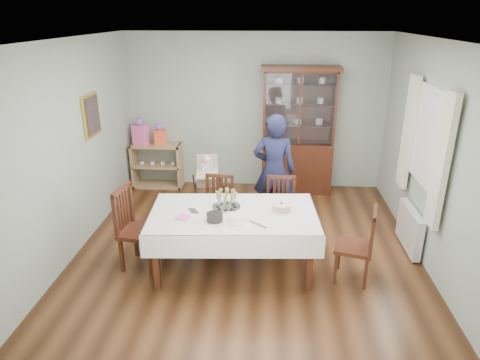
# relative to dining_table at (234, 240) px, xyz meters

# --- Properties ---
(floor) EXTENTS (5.00, 5.00, 0.00)m
(floor) POSITION_rel_dining_table_xyz_m (0.14, 0.32, -0.38)
(floor) COLOR #593319
(floor) RESTS_ON ground
(room_shell) EXTENTS (5.00, 5.00, 5.00)m
(room_shell) POSITION_rel_dining_table_xyz_m (0.14, 0.85, 1.32)
(room_shell) COLOR #9EAA99
(room_shell) RESTS_ON floor
(dining_table) EXTENTS (2.07, 1.28, 0.76)m
(dining_table) POSITION_rel_dining_table_xyz_m (0.00, 0.00, 0.00)
(dining_table) COLOR #431C10
(dining_table) RESTS_ON floor
(china_cabinet) EXTENTS (1.30, 0.48, 2.18)m
(china_cabinet) POSITION_rel_dining_table_xyz_m (0.89, 2.58, 0.74)
(china_cabinet) COLOR #431C10
(china_cabinet) RESTS_ON floor
(sideboard) EXTENTS (0.90, 0.38, 0.80)m
(sideboard) POSITION_rel_dining_table_xyz_m (-1.61, 2.60, 0.02)
(sideboard) COLOR tan
(sideboard) RESTS_ON floor
(picture_frame) EXTENTS (0.04, 0.48, 0.58)m
(picture_frame) POSITION_rel_dining_table_xyz_m (-2.08, 1.12, 1.27)
(picture_frame) COLOR gold
(picture_frame) RESTS_ON room_shell
(window) EXTENTS (0.04, 1.02, 1.22)m
(window) POSITION_rel_dining_table_xyz_m (2.36, 0.62, 1.17)
(window) COLOR white
(window) RESTS_ON room_shell
(curtain_left) EXTENTS (0.07, 0.30, 1.55)m
(curtain_left) POSITION_rel_dining_table_xyz_m (2.30, 0.00, 1.07)
(curtain_left) COLOR silver
(curtain_left) RESTS_ON room_shell
(curtain_right) EXTENTS (0.07, 0.30, 1.55)m
(curtain_right) POSITION_rel_dining_table_xyz_m (2.30, 1.24, 1.07)
(curtain_right) COLOR silver
(curtain_right) RESTS_ON room_shell
(radiator) EXTENTS (0.10, 0.80, 0.55)m
(radiator) POSITION_rel_dining_table_xyz_m (2.30, 0.62, -0.08)
(radiator) COLOR white
(radiator) RESTS_ON floor
(chair_far_left) EXTENTS (0.45, 0.45, 0.91)m
(chair_far_left) POSITION_rel_dining_table_xyz_m (-0.28, 0.70, -0.11)
(chair_far_left) COLOR #431C10
(chair_far_left) RESTS_ON floor
(chair_far_right) EXTENTS (0.42, 0.42, 0.92)m
(chair_far_right) POSITION_rel_dining_table_xyz_m (0.58, 0.69, -0.11)
(chair_far_right) COLOR #431C10
(chair_far_right) RESTS_ON floor
(chair_end_left) EXTENTS (0.53, 0.53, 1.03)m
(chair_end_left) POSITION_rel_dining_table_xyz_m (-1.15, -0.03, -0.08)
(chair_end_left) COLOR #431C10
(chair_end_left) RESTS_ON floor
(chair_end_right) EXTENTS (0.51, 0.51, 0.92)m
(chair_end_right) POSITION_rel_dining_table_xyz_m (1.44, -0.14, -0.11)
(chair_end_right) COLOR #431C10
(chair_end_right) RESTS_ON floor
(woman) EXTENTS (0.64, 0.44, 1.68)m
(woman) POSITION_rel_dining_table_xyz_m (0.49, 1.25, 0.46)
(woman) COLOR black
(woman) RESTS_ON floor
(high_chair) EXTENTS (0.49, 0.49, 0.98)m
(high_chair) POSITION_rel_dining_table_xyz_m (-0.53, 1.49, -0.00)
(high_chair) COLOR black
(high_chair) RESTS_ON floor
(champagne_tray) EXTENTS (0.35, 0.35, 0.21)m
(champagne_tray) POSITION_rel_dining_table_xyz_m (-0.10, 0.12, 0.44)
(champagne_tray) COLOR silver
(champagne_tray) RESTS_ON dining_table
(birthday_cake) EXTENTS (0.26, 0.26, 0.18)m
(birthday_cake) POSITION_rel_dining_table_xyz_m (0.57, 0.07, 0.42)
(birthday_cake) COLOR white
(birthday_cake) RESTS_ON dining_table
(plate_stack_dark) EXTENTS (0.22, 0.22, 0.09)m
(plate_stack_dark) POSITION_rel_dining_table_xyz_m (-0.19, -0.23, 0.42)
(plate_stack_dark) COLOR black
(plate_stack_dark) RESTS_ON dining_table
(plate_stack_white) EXTENTS (0.24, 0.24, 0.09)m
(plate_stack_white) POSITION_rel_dining_table_xyz_m (0.06, -0.25, 0.42)
(plate_stack_white) COLOR white
(plate_stack_white) RESTS_ON dining_table
(napkin_stack) EXTENTS (0.18, 0.18, 0.02)m
(napkin_stack) POSITION_rel_dining_table_xyz_m (-0.57, -0.19, 0.38)
(napkin_stack) COLOR #FF5DAE
(napkin_stack) RESTS_ON dining_table
(cutlery) EXTENTS (0.18, 0.20, 0.01)m
(cutlery) POSITION_rel_dining_table_xyz_m (-0.52, -0.00, 0.38)
(cutlery) COLOR silver
(cutlery) RESTS_ON dining_table
(cake_knife) EXTENTS (0.22, 0.20, 0.01)m
(cake_knife) POSITION_rel_dining_table_xyz_m (0.30, -0.30, 0.38)
(cake_knife) COLOR silver
(cake_knife) RESTS_ON dining_table
(gift_bag_pink) EXTENTS (0.29, 0.23, 0.47)m
(gift_bag_pink) POSITION_rel_dining_table_xyz_m (-1.87, 2.58, 0.62)
(gift_bag_pink) COLOR #FF5DAE
(gift_bag_pink) RESTS_ON sideboard
(gift_bag_orange) EXTENTS (0.23, 0.19, 0.38)m
(gift_bag_orange) POSITION_rel_dining_table_xyz_m (-1.52, 2.58, 0.58)
(gift_bag_orange) COLOR #F25826
(gift_bag_orange) RESTS_ON sideboard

